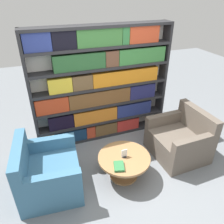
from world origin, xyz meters
name	(u,v)px	position (x,y,z in m)	size (l,w,h in m)	color
ground_plane	(131,182)	(0.00, 0.00, 0.00)	(14.00, 14.00, 0.00)	slate
bookshelf	(101,86)	(-0.02, 1.43, 1.11)	(2.65, 0.30, 2.21)	silver
armchair_left	(47,174)	(-1.25, 0.34, 0.30)	(0.95, 1.02, 0.87)	#386684
armchair_right	(180,140)	(1.11, 0.33, 0.30)	(0.89, 0.96, 0.87)	brown
coffee_table	(124,162)	(-0.07, 0.17, 0.29)	(0.83, 0.83, 0.41)	olive
table_sign	(124,154)	(-0.07, 0.17, 0.46)	(0.10, 0.06, 0.14)	black
stray_book	(119,166)	(-0.23, -0.01, 0.42)	(0.20, 0.24, 0.04)	#2D703D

